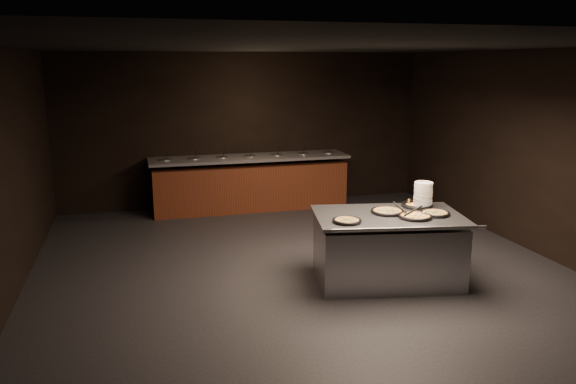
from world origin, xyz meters
name	(u,v)px	position (x,y,z in m)	size (l,w,h in m)	color
room	(307,166)	(0.00, 0.00, 1.45)	(7.02, 8.02, 2.92)	black
salad_bar	(250,186)	(0.00, 3.56, 0.44)	(3.70, 0.83, 1.18)	#5D2D16
serving_counter	(387,249)	(0.93, -0.43, 0.42)	(1.99, 1.48, 0.87)	#AEB0B5
plate_stack	(423,194)	(1.54, -0.16, 1.03)	(0.24, 0.24, 0.32)	white
pan_veggie_whole	(347,221)	(0.31, -0.61, 0.89)	(0.35, 0.35, 0.04)	black
pan_cheese_whole	(387,211)	(0.95, -0.35, 0.89)	(0.42, 0.42, 0.04)	black
pan_cheese_slices_a	(417,205)	(1.46, -0.16, 0.89)	(0.41, 0.41, 0.04)	black
pan_cheese_slices_b	(415,216)	(1.18, -0.65, 0.89)	(0.41, 0.41, 0.04)	black
pan_veggie_slices	(435,213)	(1.48, -0.59, 0.89)	(0.37, 0.37, 0.04)	black
server_left	(396,209)	(1.01, -0.47, 0.94)	(0.25, 0.27, 0.16)	#AEB0B5
server_right	(417,213)	(1.16, -0.73, 0.95)	(0.36, 0.11, 0.17)	#AEB0B5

